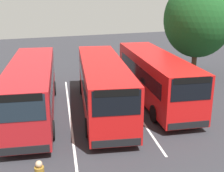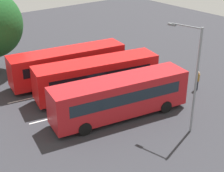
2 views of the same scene
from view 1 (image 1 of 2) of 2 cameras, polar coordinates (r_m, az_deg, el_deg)
The scene contains 7 objects.
ground_plane at distance 18.96m, azimuth -2.10°, elevation -4.33°, with size 66.95×66.95×0.00m, color #2B2B30.
bus_far_left at distance 18.07m, azimuth -15.25°, elevation -0.23°, with size 11.09×4.36×3.14m.
bus_center_left at distance 18.08m, azimuth -1.77°, elevation 0.41°, with size 11.09×4.67×3.14m.
bus_center_right at distance 20.05m, azimuth 8.31°, elevation 1.95°, with size 11.08×4.14×3.14m.
depot_tree at distance 26.73m, azimuth 16.19°, elevation 12.26°, with size 6.20×5.58×8.18m.
lane_stripe_outer_left at distance 18.47m, azimuth -8.19°, elevation -5.10°, with size 13.42×0.12×0.01m, color silver.
lane_stripe_inner_left at distance 19.64m, azimuth 3.62°, elevation -3.54°, with size 13.42×0.12×0.01m, color silver.
Camera 1 is at (16.74, -5.45, 7.04)m, focal length 47.41 mm.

